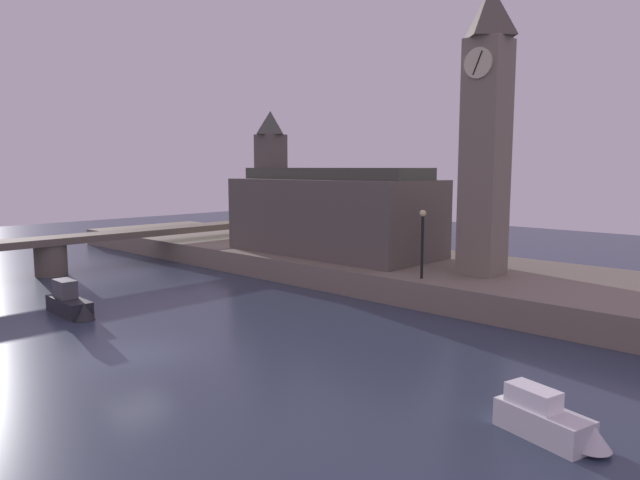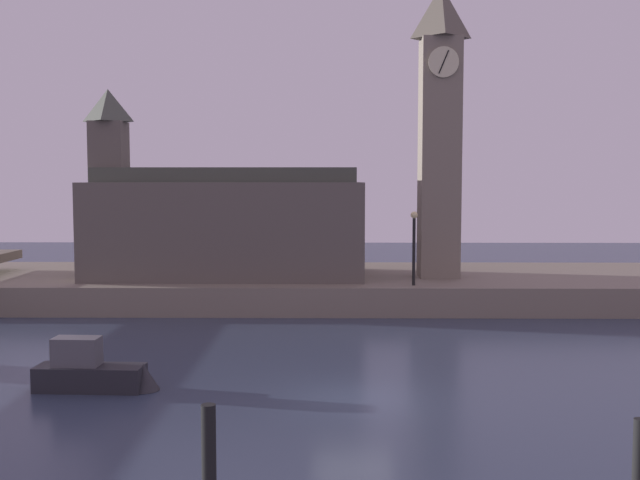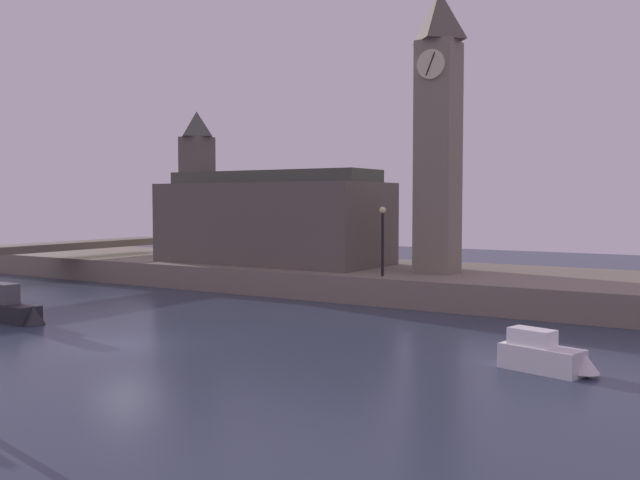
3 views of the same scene
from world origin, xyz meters
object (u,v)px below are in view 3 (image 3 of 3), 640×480
(streetlamp, at_px, (383,233))
(boat_barge_dark, at_px, (12,309))
(parliament_hall, at_px, (268,217))
(boat_ferry_white, at_px, (547,356))
(clock_tower, at_px, (438,128))

(streetlamp, relative_size, boat_barge_dark, 0.93)
(parliament_hall, bearing_deg, boat_ferry_white, -33.82)
(clock_tower, xyz_separation_m, streetlamp, (-1.74, -3.45, -5.82))
(clock_tower, bearing_deg, parliament_hall, 178.59)
(boat_ferry_white, bearing_deg, clock_tower, 124.36)
(clock_tower, distance_m, parliament_hall, 13.18)
(streetlamp, height_order, boat_ferry_white, streetlamp)
(boat_ferry_white, xyz_separation_m, boat_barge_dark, (-23.52, -3.27, 0.06))
(boat_ferry_white, height_order, boat_barge_dark, boat_barge_dark)
(parliament_hall, height_order, boat_barge_dark, parliament_hall)
(clock_tower, relative_size, streetlamp, 4.20)
(boat_ferry_white, relative_size, boat_barge_dark, 0.83)
(boat_ferry_white, bearing_deg, parliament_hall, 146.18)
(clock_tower, distance_m, boat_ferry_white, 19.72)
(streetlamp, height_order, boat_barge_dark, streetlamp)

